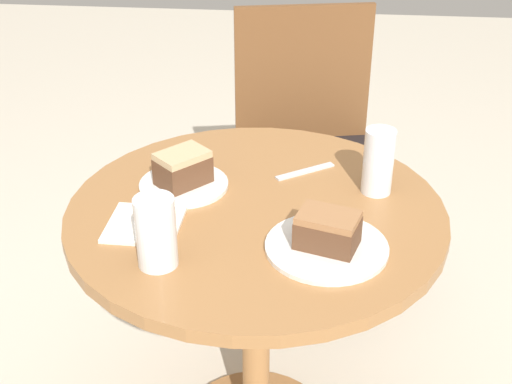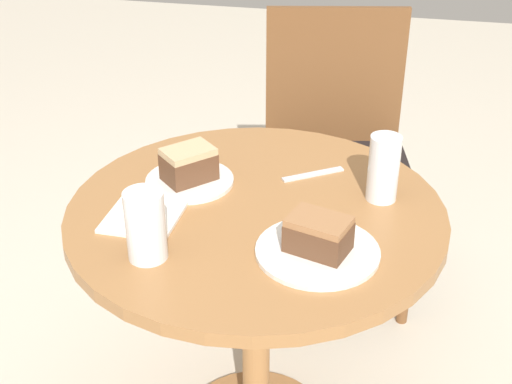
% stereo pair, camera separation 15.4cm
% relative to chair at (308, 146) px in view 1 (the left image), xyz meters
% --- Properties ---
extents(table, '(0.83, 0.83, 0.70)m').
position_rel_chair_xyz_m(table, '(-0.10, -0.78, 0.08)').
color(table, '#9E6B3D').
rests_on(table, ground_plane).
extents(chair, '(0.56, 0.55, 0.90)m').
position_rel_chair_xyz_m(chair, '(0.00, 0.00, 0.00)').
color(chair, brown).
rests_on(chair, ground_plane).
extents(plate_near, '(0.21, 0.21, 0.01)m').
position_rel_chair_xyz_m(plate_near, '(-0.27, -0.70, 0.23)').
color(plate_near, silver).
rests_on(plate_near, table).
extents(plate_far, '(0.25, 0.25, 0.01)m').
position_rel_chair_xyz_m(plate_far, '(0.06, -0.92, 0.23)').
color(plate_far, silver).
rests_on(plate_far, table).
extents(cake_slice_near, '(0.14, 0.14, 0.08)m').
position_rel_chair_xyz_m(cake_slice_near, '(-0.27, -0.70, 0.28)').
color(cake_slice_near, brown).
rests_on(cake_slice_near, plate_near).
extents(cake_slice_far, '(0.14, 0.11, 0.07)m').
position_rel_chair_xyz_m(cake_slice_far, '(0.06, -0.92, 0.28)').
color(cake_slice_far, brown).
rests_on(cake_slice_far, plate_far).
extents(glass_lemonade, '(0.08, 0.08, 0.14)m').
position_rel_chair_xyz_m(glass_lemonade, '(-0.26, -1.00, 0.29)').
color(glass_lemonade, beige).
rests_on(glass_lemonade, table).
extents(glass_water, '(0.07, 0.07, 0.15)m').
position_rel_chair_xyz_m(glass_water, '(0.17, -0.68, 0.30)').
color(glass_water, silver).
rests_on(glass_water, table).
extents(napkin_stack, '(0.16, 0.16, 0.01)m').
position_rel_chair_xyz_m(napkin_stack, '(-0.32, -0.88, 0.23)').
color(napkin_stack, silver).
rests_on(napkin_stack, table).
extents(spoon, '(0.14, 0.10, 0.00)m').
position_rel_chair_xyz_m(spoon, '(0.01, -0.61, 0.23)').
color(spoon, silver).
rests_on(spoon, table).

